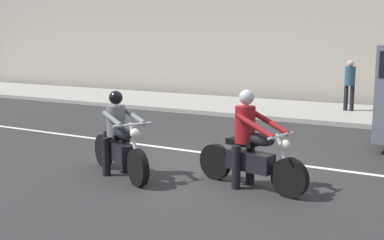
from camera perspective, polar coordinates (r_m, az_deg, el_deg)
The scene contains 6 objects.
ground_plane at distance 9.77m, azimuth 1.46°, elevation -5.24°, with size 80.00×80.00×0.00m, color #2A2A2A.
sidewalk_slab at distance 17.08m, azimuth 14.54°, elevation 0.93°, with size 40.00×4.40×0.14m, color #99968E.
lane_marking_stripe at distance 10.77m, azimuth 1.48°, elevation -3.86°, with size 18.00×0.14×0.01m, color silver.
motorcycle_with_rider_crimson at distance 8.16m, azimuth 6.81°, elevation -3.37°, with size 2.14×0.80×1.65m.
motorcycle_with_rider_gray at distance 8.94m, azimuth -8.58°, elevation -2.51°, with size 1.99×1.15×1.56m.
pedestrian_bystander at distance 17.08m, azimuth 18.04°, elevation 4.33°, with size 0.34×0.34×1.69m.
Camera 1 is at (4.57, -8.29, 2.43)m, focal length 45.41 mm.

